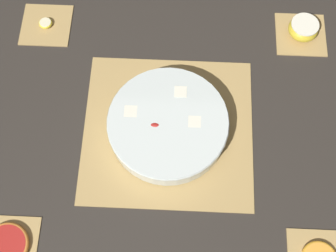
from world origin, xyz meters
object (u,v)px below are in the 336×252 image
(fruit_salad_bowl, at_px, (168,124))
(banana_coin_single, at_px, (46,23))
(grapefruit_slice, at_px, (6,245))
(apple_half, at_px, (303,29))

(fruit_salad_bowl, height_order, banana_coin_single, fruit_salad_bowl)
(grapefruit_slice, bearing_deg, banana_coin_single, 90.00)
(apple_half, xyz_separation_m, banana_coin_single, (-0.70, 0.00, -0.02))
(fruit_salad_bowl, distance_m, banana_coin_single, 0.46)
(banana_coin_single, relative_size, grapefruit_slice, 0.36)
(apple_half, bearing_deg, fruit_salad_bowl, -139.56)
(banana_coin_single, bearing_deg, fruit_salad_bowl, -40.49)
(apple_half, bearing_deg, banana_coin_single, 180.00)
(grapefruit_slice, bearing_deg, fruit_salad_bowl, 40.60)
(fruit_salad_bowl, bearing_deg, banana_coin_single, 139.51)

